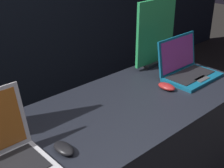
# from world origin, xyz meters

# --- Properties ---
(mouse_front) EXTENTS (0.06, 0.11, 0.03)m
(mouse_front) POSITION_xyz_m (-0.37, 0.23, 0.90)
(mouse_front) COLOR black
(mouse_front) RESTS_ON display_counter
(laptop_back) EXTENTS (0.35, 0.26, 0.24)m
(laptop_back) POSITION_xyz_m (0.63, 0.34, 0.94)
(laptop_back) COLOR #0F5170
(laptop_back) RESTS_ON display_counter
(mouse_back) EXTENTS (0.07, 0.11, 0.03)m
(mouse_back) POSITION_xyz_m (0.40, 0.30, 0.90)
(mouse_back) COLOR maroon
(mouse_back) RESTS_ON display_counter
(promo_stand_back) EXTENTS (0.35, 0.07, 0.44)m
(promo_stand_back) POSITION_xyz_m (0.63, 0.60, 1.10)
(promo_stand_back) COLOR black
(promo_stand_back) RESTS_ON display_counter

